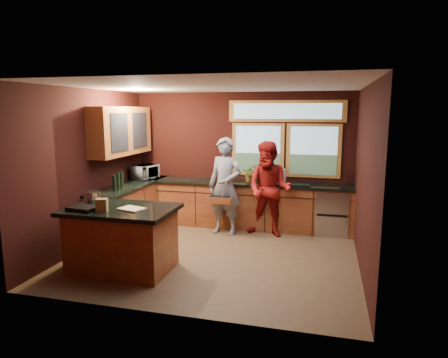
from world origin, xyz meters
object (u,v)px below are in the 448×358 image
at_px(island, 122,239).
at_px(cutting_board, 132,209).
at_px(stock_pot, 93,197).
at_px(person_red, 269,189).
at_px(person_grey, 225,186).

xyz_separation_m(island, cutting_board, (0.20, -0.05, 0.48)).
bearing_deg(cutting_board, stock_pot, 165.07).
height_order(person_red, stock_pot, person_red).
bearing_deg(person_grey, person_red, 17.23).
bearing_deg(stock_pot, cutting_board, -14.93).
bearing_deg(stock_pot, person_red, 40.52).
bearing_deg(stock_pot, person_grey, 51.71).
relative_size(person_red, cutting_board, 5.08).
relative_size(person_grey, stock_pot, 7.67).
relative_size(person_red, stock_pot, 7.41).
height_order(cutting_board, stock_pot, stock_pot).
xyz_separation_m(person_red, stock_pot, (-2.39, -2.04, 0.15)).
bearing_deg(person_grey, stock_pot, -115.25).
relative_size(island, person_grey, 0.84).
relative_size(person_grey, person_red, 1.04).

